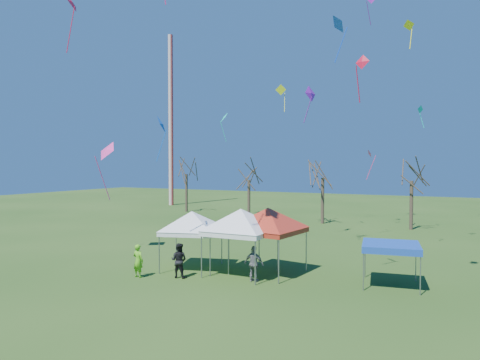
# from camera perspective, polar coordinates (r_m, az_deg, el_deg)

# --- Properties ---
(ground) EXTENTS (140.00, 140.00, 0.00)m
(ground) POSITION_cam_1_polar(r_m,az_deg,el_deg) (21.13, -1.31, -14.27)
(ground) COLOR #254716
(ground) RESTS_ON ground
(radio_mast) EXTENTS (0.70, 0.70, 25.00)m
(radio_mast) POSITION_cam_1_polar(r_m,az_deg,el_deg) (64.39, -9.22, 7.84)
(radio_mast) COLOR silver
(radio_mast) RESTS_ON ground
(tree_0) EXTENTS (3.83, 3.83, 8.44)m
(tree_0) POSITION_cam_1_polar(r_m,az_deg,el_deg) (54.54, -7.17, 2.58)
(tree_0) COLOR #3D2D21
(tree_0) RESTS_ON ground
(tree_1) EXTENTS (3.42, 3.42, 7.54)m
(tree_1) POSITION_cam_1_polar(r_m,az_deg,el_deg) (47.15, 1.20, 1.84)
(tree_1) COLOR #3D2D21
(tree_1) RESTS_ON ground
(tree_2) EXTENTS (3.71, 3.71, 8.18)m
(tree_2) POSITION_cam_1_polar(r_m,az_deg,el_deg) (43.93, 10.99, 2.45)
(tree_2) COLOR #3D2D21
(tree_2) RESTS_ON ground
(tree_3) EXTENTS (3.59, 3.59, 7.91)m
(tree_3) POSITION_cam_1_polar(r_m,az_deg,el_deg) (42.10, 21.94, 2.07)
(tree_3) COLOR #3D2D21
(tree_3) RESTS_ON ground
(tent_white_west) EXTENTS (4.14, 4.14, 3.81)m
(tent_white_west) POSITION_cam_1_polar(r_m,az_deg,el_deg) (24.55, -6.44, -4.68)
(tent_white_west) COLOR gray
(tent_white_west) RESTS_ON ground
(tent_white_mid) EXTENTS (4.67, 4.67, 4.12)m
(tent_white_mid) POSITION_cam_1_polar(r_m,az_deg,el_deg) (23.08, 0.11, -4.46)
(tent_white_mid) COLOR gray
(tent_white_mid) RESTS_ON ground
(tent_red) EXTENTS (4.66, 4.66, 4.15)m
(tent_red) POSITION_cam_1_polar(r_m,az_deg,el_deg) (23.47, 3.77, -4.30)
(tent_red) COLOR gray
(tent_red) RESTS_ON ground
(tent_blue) EXTENTS (3.03, 3.03, 2.09)m
(tent_blue) POSITION_cam_1_polar(r_m,az_deg,el_deg) (22.39, 19.47, -8.40)
(tent_blue) COLOR gray
(tent_blue) RESTS_ON ground
(person_dark) EXTENTS (0.99, 0.83, 1.82)m
(person_dark) POSITION_cam_1_polar(r_m,az_deg,el_deg) (23.07, -8.15, -10.56)
(person_dark) COLOR black
(person_dark) RESTS_ON ground
(person_green) EXTENTS (0.66, 0.46, 1.75)m
(person_green) POSITION_cam_1_polar(r_m,az_deg,el_deg) (23.54, -13.43, -10.43)
(person_green) COLOR #5DBD1E
(person_green) RESTS_ON ground
(person_grey) EXTENTS (1.09, 0.50, 1.82)m
(person_grey) POSITION_cam_1_polar(r_m,az_deg,el_deg) (22.09, 1.89, -11.11)
(person_grey) COLOR slate
(person_grey) RESTS_ON ground
(kite_17) EXTENTS (0.88, 0.55, 2.65)m
(kite_17) POSITION_cam_1_polar(r_m,az_deg,el_deg) (25.57, 15.94, 14.75)
(kite_17) COLOR red
(kite_17) RESTS_ON ground
(kite_18) EXTENTS (0.83, 0.64, 1.87)m
(kite_18) POSITION_cam_1_polar(r_m,az_deg,el_deg) (30.19, 21.62, 18.57)
(kite_18) COLOR #FFFB1A
(kite_18) RESTS_ON ground
(kite_19) EXTENTS (0.64, 0.73, 2.00)m
(kite_19) POSITION_cam_1_polar(r_m,az_deg,el_deg) (40.53, 22.89, 8.59)
(kite_19) COLOR #0CB9B6
(kite_19) RESTS_ON ground
(kite_14) EXTENTS (1.79, 1.41, 4.09)m
(kite_14) POSITION_cam_1_polar(r_m,az_deg,el_deg) (30.00, -17.38, 3.74)
(kite_14) COLOR #FD389D
(kite_14) RESTS_ON ground
(kite_2) EXTENTS (1.58, 1.63, 3.35)m
(kite_2) POSITION_cam_1_polar(r_m,az_deg,el_deg) (48.39, -2.17, 8.33)
(kite_2) COLOR #0DCCAB
(kite_2) RESTS_ON ground
(kite_11) EXTENTS (0.92, 1.39, 2.95)m
(kite_11) POSITION_cam_1_polar(r_m,az_deg,el_deg) (34.30, 9.41, 11.29)
(kite_11) COLOR purple
(kite_11) RESTS_ON ground
(kite_22) EXTENTS (0.84, 0.93, 2.53)m
(kite_22) POSITION_cam_1_polar(r_m,az_deg,el_deg) (37.01, 16.94, 3.24)
(kite_22) COLOR #DE317D
(kite_22) RESTS_ON ground
(kite_13) EXTENTS (1.03, 0.75, 2.60)m
(kite_13) POSITION_cam_1_polar(r_m,az_deg,el_deg) (40.61, 5.48, 11.83)
(kite_13) COLOR #C5DC17
(kite_13) RESTS_ON ground
(kite_27) EXTENTS (1.04, 1.12, 2.33)m
(kite_27) POSITION_cam_1_polar(r_m,az_deg,el_deg) (21.93, 13.04, 19.55)
(kite_27) COLOR blue
(kite_27) RESTS_ON ground
(kite_8) EXTENTS (1.25, 1.56, 4.02)m
(kite_8) POSITION_cam_1_polar(r_m,az_deg,el_deg) (32.86, -21.48, 21.07)
(kite_8) COLOR red
(kite_8) RESTS_ON ground
(kite_1) EXTENTS (0.93, 1.15, 2.32)m
(kite_1) POSITION_cam_1_polar(r_m,az_deg,el_deg) (21.65, -10.33, 7.24)
(kite_1) COLOR blue
(kite_1) RESTS_ON ground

